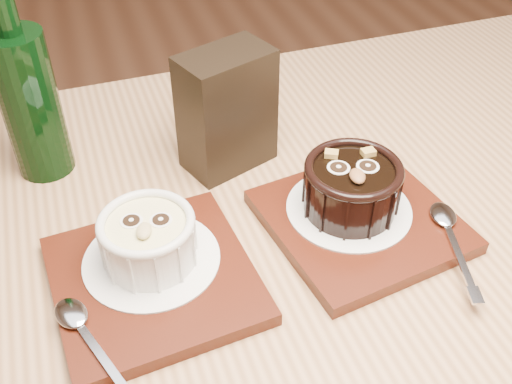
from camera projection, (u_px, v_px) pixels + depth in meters
table at (276, 317)px, 0.65m from camera, size 1.22×0.83×0.75m
tray_left at (154, 280)px, 0.56m from camera, size 0.20×0.20×0.01m
doily_left at (152, 259)px, 0.57m from camera, size 0.13×0.13×0.00m
ramekin_white at (148, 238)px, 0.55m from camera, size 0.09×0.09×0.05m
spoon_left at (90, 340)px, 0.49m from camera, size 0.07×0.13×0.01m
tray_right at (360, 221)px, 0.62m from camera, size 0.21×0.21×0.01m
doily_right at (349, 208)px, 0.62m from camera, size 0.13×0.13×0.00m
ramekin_dark at (352, 185)px, 0.60m from camera, size 0.10×0.10×0.06m
spoon_right at (453, 239)px, 0.58m from camera, size 0.06×0.14×0.01m
condiment_stand at (227, 111)px, 0.66m from camera, size 0.11×0.09×0.14m
green_bottle at (29, 100)px, 0.64m from camera, size 0.06×0.06×0.24m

